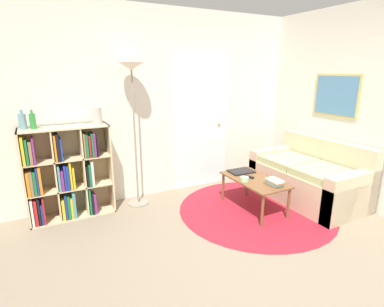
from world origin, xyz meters
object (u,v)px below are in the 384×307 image
(bottle_left, at_px, (22,121))
(laptop, at_px, (241,171))
(floor_lamp, at_px, (132,87))
(bottle_middle, at_px, (33,121))
(bowl, at_px, (245,179))
(coffee_table, at_px, (254,182))
(bookshelf, at_px, (65,175))
(couch, at_px, (310,179))
(vase_on_shelf, at_px, (97,116))

(bottle_left, bearing_deg, laptop, -14.19)
(floor_lamp, bearing_deg, bottle_middle, 177.15)
(bowl, bearing_deg, floor_lamp, 142.52)
(bottle_left, relative_size, bottle_middle, 1.02)
(coffee_table, height_order, bottle_left, bottle_left)
(bookshelf, bearing_deg, coffee_table, -22.89)
(bottle_middle, bearing_deg, floor_lamp, -2.85)
(coffee_table, bearing_deg, bowl, -179.29)
(floor_lamp, bearing_deg, coffee_table, -33.75)
(couch, height_order, bowl, couch)
(bottle_left, bearing_deg, coffee_table, -20.43)
(bookshelf, xyz_separation_m, coffee_table, (2.18, -0.92, -0.18))
(couch, xyz_separation_m, bowl, (-1.08, 0.10, 0.15))
(bookshelf, xyz_separation_m, bowl, (2.01, -0.92, -0.10))
(floor_lamp, bearing_deg, bowl, -37.48)
(floor_lamp, distance_m, couch, 2.73)
(bookshelf, xyz_separation_m, floor_lamp, (0.88, -0.05, 1.03))
(coffee_table, height_order, vase_on_shelf, vase_on_shelf)
(bottle_middle, bearing_deg, coffee_table, -20.72)
(bookshelf, xyz_separation_m, bottle_middle, (-0.27, 0.01, 0.68))
(bowl, relative_size, bottle_middle, 0.49)
(bowl, xyz_separation_m, bottle_left, (-2.38, 0.95, 0.78))
(vase_on_shelf, bearing_deg, bottle_middle, 179.56)
(bookshelf, bearing_deg, bottle_middle, 178.80)
(floor_lamp, distance_m, laptop, 1.83)
(laptop, height_order, bottle_middle, bottle_middle)
(floor_lamp, distance_m, coffee_table, 1.97)
(bowl, bearing_deg, laptop, 60.15)
(floor_lamp, relative_size, laptop, 5.52)
(laptop, bearing_deg, bottle_left, 165.81)
(coffee_table, xyz_separation_m, laptop, (0.01, 0.30, 0.06))
(bottle_middle, bearing_deg, bottle_left, 166.82)
(floor_lamp, height_order, coffee_table, floor_lamp)
(laptop, bearing_deg, vase_on_shelf, 160.62)
(bookshelf, height_order, bottle_middle, bottle_middle)
(couch, height_order, laptop, couch)
(floor_lamp, xyz_separation_m, vase_on_shelf, (-0.45, 0.05, -0.34))
(bookshelf, distance_m, bottle_middle, 0.73)
(floor_lamp, relative_size, bowl, 17.77)
(bowl, height_order, vase_on_shelf, vase_on_shelf)
(floor_lamp, distance_m, bowl, 1.82)
(bowl, distance_m, bottle_left, 2.68)
(bottle_middle, relative_size, vase_on_shelf, 1.03)
(bowl, height_order, bottle_left, bottle_left)
(floor_lamp, relative_size, vase_on_shelf, 9.02)
(couch, bearing_deg, floor_lamp, 156.45)
(bookshelf, height_order, couch, bookshelf)
(couch, xyz_separation_m, laptop, (-0.90, 0.40, 0.13))
(bottle_middle, bearing_deg, laptop, -14.23)
(bottle_left, xyz_separation_m, vase_on_shelf, (0.80, -0.03, 0.01))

